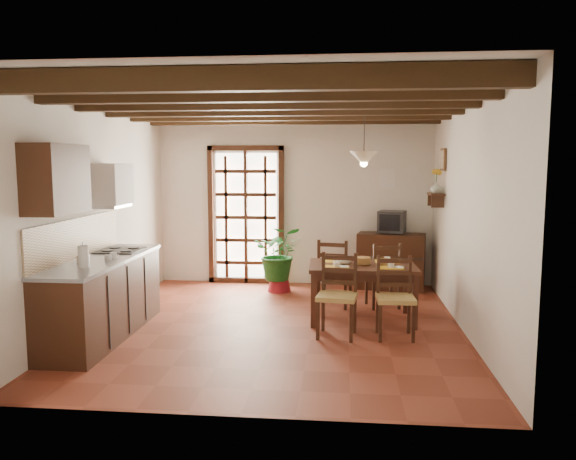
# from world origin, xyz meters

# --- Properties ---
(ground_plane) EXTENTS (5.00, 5.00, 0.00)m
(ground_plane) POSITION_xyz_m (0.00, 0.00, 0.00)
(ground_plane) COLOR brown
(room_shell) EXTENTS (4.52, 5.02, 2.81)m
(room_shell) POSITION_xyz_m (0.00, 0.00, 1.82)
(room_shell) COLOR silver
(room_shell) RESTS_ON ground_plane
(ceiling_beams) EXTENTS (4.50, 4.34, 0.20)m
(ceiling_beams) POSITION_xyz_m (0.00, 0.00, 2.69)
(ceiling_beams) COLOR black
(ceiling_beams) RESTS_ON room_shell
(french_door) EXTENTS (1.26, 0.11, 2.32)m
(french_door) POSITION_xyz_m (-0.80, 2.45, 1.18)
(french_door) COLOR white
(french_door) RESTS_ON ground_plane
(kitchen_counter) EXTENTS (0.64, 2.25, 1.38)m
(kitchen_counter) POSITION_xyz_m (-1.96, -0.60, 0.47)
(kitchen_counter) COLOR #311A0F
(kitchen_counter) RESTS_ON ground_plane
(upper_cabinet) EXTENTS (0.35, 0.80, 0.70)m
(upper_cabinet) POSITION_xyz_m (-2.08, -1.30, 1.85)
(upper_cabinet) COLOR #311A0F
(upper_cabinet) RESTS_ON room_shell
(range_hood) EXTENTS (0.38, 0.60, 0.54)m
(range_hood) POSITION_xyz_m (-2.05, -0.05, 1.73)
(range_hood) COLOR white
(range_hood) RESTS_ON room_shell
(counter_items) EXTENTS (0.50, 1.43, 0.25)m
(counter_items) POSITION_xyz_m (-1.95, -0.51, 0.96)
(counter_items) COLOR black
(counter_items) RESTS_ON kitchen_counter
(dining_table) EXTENTS (1.36, 0.90, 0.73)m
(dining_table) POSITION_xyz_m (1.05, 0.36, 0.63)
(dining_table) COLOR #3C1E13
(dining_table) RESTS_ON ground_plane
(chair_near_left) EXTENTS (0.49, 0.48, 0.96)m
(chair_near_left) POSITION_xyz_m (0.74, -0.33, 0.30)
(chair_near_left) COLOR #AA8C48
(chair_near_left) RESTS_ON ground_plane
(chair_near_right) EXTENTS (0.44, 0.42, 0.93)m
(chair_near_right) POSITION_xyz_m (1.41, -0.31, 0.29)
(chair_near_right) COLOR #AA8C48
(chair_near_right) RESTS_ON ground_plane
(chair_far_left) EXTENTS (0.51, 0.50, 0.96)m
(chair_far_left) POSITION_xyz_m (0.69, 1.03, 0.30)
(chair_far_left) COLOR #AA8C48
(chair_far_left) RESTS_ON ground_plane
(chair_far_right) EXTENTS (0.51, 0.50, 0.92)m
(chair_far_right) POSITION_xyz_m (1.37, 1.06, 0.29)
(chair_far_right) COLOR #AA8C48
(chair_far_right) RESTS_ON ground_plane
(table_setting) EXTENTS (0.97, 0.65, 0.09)m
(table_setting) POSITION_xyz_m (1.05, 0.36, 0.73)
(table_setting) COLOR gold
(table_setting) RESTS_ON dining_table
(table_bowl) EXTENTS (0.28, 0.28, 0.05)m
(table_bowl) POSITION_xyz_m (0.81, 0.40, 0.75)
(table_bowl) COLOR white
(table_bowl) RESTS_ON dining_table
(sideboard) EXTENTS (1.11, 0.64, 0.89)m
(sideboard) POSITION_xyz_m (1.57, 2.23, 0.44)
(sideboard) COLOR #311A0F
(sideboard) RESTS_ON ground_plane
(crt_tv) EXTENTS (0.48, 0.46, 0.34)m
(crt_tv) POSITION_xyz_m (1.57, 2.22, 1.08)
(crt_tv) COLOR black
(crt_tv) RESTS_ON sideboard
(fuse_box) EXTENTS (0.25, 0.03, 0.32)m
(fuse_box) POSITION_xyz_m (1.50, 2.48, 1.75)
(fuse_box) COLOR white
(fuse_box) RESTS_ON room_shell
(plant_pot) EXTENTS (0.37, 0.37, 0.23)m
(plant_pot) POSITION_xyz_m (-0.18, 1.86, 0.11)
(plant_pot) COLOR maroon
(plant_pot) RESTS_ON ground_plane
(potted_plant) EXTENTS (2.12, 1.86, 2.21)m
(potted_plant) POSITION_xyz_m (-0.18, 1.86, 0.57)
(potted_plant) COLOR #144C19
(potted_plant) RESTS_ON ground_plane
(wall_shelf) EXTENTS (0.20, 0.42, 0.20)m
(wall_shelf) POSITION_xyz_m (2.14, 1.60, 1.51)
(wall_shelf) COLOR #311A0F
(wall_shelf) RESTS_ON room_shell
(shelf_vase) EXTENTS (0.15, 0.15, 0.15)m
(shelf_vase) POSITION_xyz_m (2.14, 1.60, 1.65)
(shelf_vase) COLOR #B2BFB2
(shelf_vase) RESTS_ON wall_shelf
(shelf_flowers) EXTENTS (0.14, 0.14, 0.36)m
(shelf_flowers) POSITION_xyz_m (2.14, 1.60, 1.86)
(shelf_flowers) COLOR gold
(shelf_flowers) RESTS_ON shelf_vase
(framed_picture) EXTENTS (0.03, 0.32, 0.32)m
(framed_picture) POSITION_xyz_m (2.22, 1.60, 2.05)
(framed_picture) COLOR brown
(framed_picture) RESTS_ON room_shell
(pendant_lamp) EXTENTS (0.36, 0.36, 0.84)m
(pendant_lamp) POSITION_xyz_m (1.05, 0.46, 2.08)
(pendant_lamp) COLOR black
(pendant_lamp) RESTS_ON room_shell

